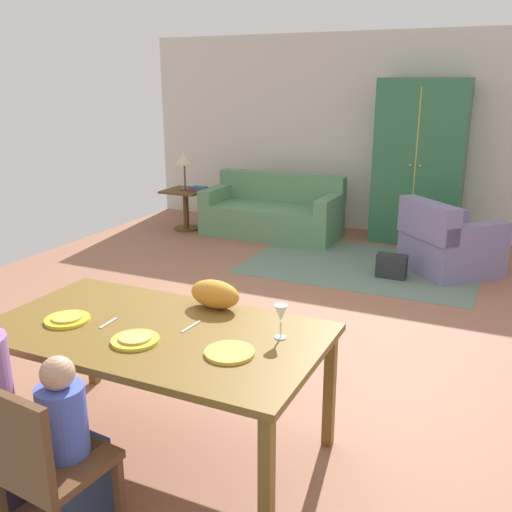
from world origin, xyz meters
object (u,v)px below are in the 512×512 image
at_px(plate_near_child, 135,340).
at_px(table_lamp, 184,159).
at_px(wine_glass, 281,315).
at_px(side_table, 186,204).
at_px(cat, 215,294).
at_px(couch, 273,213).
at_px(dining_chair_child, 41,462).
at_px(book_upper, 199,188).
at_px(plate_near_man, 67,320).
at_px(book_lower, 197,190).
at_px(dining_table, 156,340).
at_px(armoire, 419,163).
at_px(handbag, 391,266).
at_px(armchair, 448,244).
at_px(person_child, 72,452).
at_px(plate_near_woman, 230,352).

relative_size(plate_near_child, table_lamp, 0.46).
distance_m(wine_glass, side_table, 5.44).
relative_size(wine_glass, cat, 0.58).
bearing_deg(couch, cat, -71.15).
bearing_deg(dining_chair_child, book_upper, 113.65).
bearing_deg(cat, side_table, 126.91).
bearing_deg(dining_chair_child, plate_near_man, 123.79).
bearing_deg(dining_chair_child, plate_near_child, 89.31).
height_order(plate_near_man, book_lower, plate_near_man).
xyz_separation_m(dining_table, couch, (-1.34, 4.77, -0.39)).
distance_m(armoire, book_lower, 3.02).
xyz_separation_m(dining_chair_child, book_lower, (-2.38, 5.36, 0.10)).
relative_size(side_table, handbag, 1.81).
distance_m(plate_near_man, armoire, 5.45).
bearing_deg(dining_chair_child, armoire, 85.15).
xyz_separation_m(plate_near_man, table_lamp, (-2.08, 4.63, 0.24)).
bearing_deg(plate_near_man, handbag, 73.99).
bearing_deg(book_lower, side_table, 174.20).
xyz_separation_m(armchair, side_table, (-3.66, 0.44, 0.06)).
distance_m(table_lamp, book_upper, 0.44).
xyz_separation_m(plate_near_child, handbag, (0.56, 3.79, -0.64)).
xyz_separation_m(plate_near_man, armoire, (1.02, 5.35, 0.28)).
relative_size(plate_near_man, person_child, 0.27).
bearing_deg(person_child, couch, 103.79).
relative_size(cat, side_table, 0.55).
bearing_deg(plate_near_child, armchair, 75.84).
bearing_deg(wine_glass, cat, 156.12).
distance_m(plate_near_child, plate_near_woman, 0.52).
distance_m(person_child, table_lamp, 5.85).
bearing_deg(person_child, book_lower, 114.72).
relative_size(dining_chair_child, table_lamp, 1.61).
bearing_deg(plate_near_child, person_child, -89.66).
height_order(plate_near_woman, book_upper, plate_near_woman).
relative_size(plate_near_child, armchair, 0.21).
height_order(person_child, book_upper, person_child).
height_order(plate_near_man, cat, cat).
relative_size(plate_near_child, book_lower, 1.14).
distance_m(plate_near_child, table_lamp, 5.36).
bearing_deg(person_child, plate_near_woman, 49.80).
xyz_separation_m(dining_chair_child, handbag, (0.57, 4.48, -0.36)).
distance_m(plate_near_child, side_table, 5.37).
xyz_separation_m(dining_table, person_child, (0.00, -0.70, -0.26)).
xyz_separation_m(plate_near_man, couch, (-0.83, 4.89, -0.47)).
distance_m(wine_glass, cat, 0.57).
relative_size(couch, handbag, 5.79).
distance_m(couch, table_lamp, 1.46).
distance_m(dining_table, book_upper, 5.11).
relative_size(couch, book_lower, 8.43).
height_order(book_upper, handbag, book_upper).
bearing_deg(wine_glass, dining_table, -164.89).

